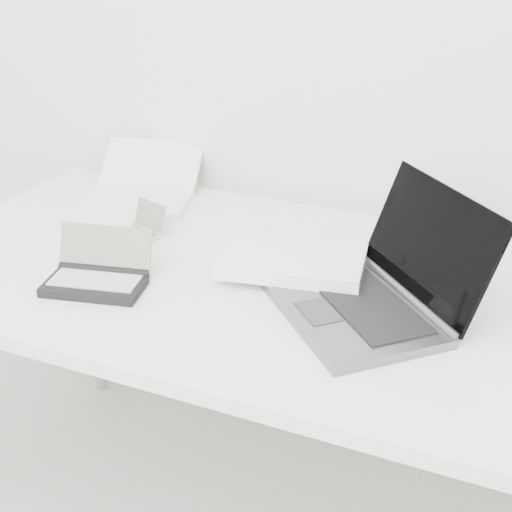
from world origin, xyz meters
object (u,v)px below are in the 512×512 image
at_px(palmtop_charcoal, 98,276).
at_px(desk, 277,297).
at_px(laptop_large, 338,277).
at_px(netbook_open_white, 141,190).

bearing_deg(palmtop_charcoal, desk, 16.66).
height_order(laptop_large, netbook_open_white, laptop_large).
distance_m(desk, netbook_open_white, 0.56).
relative_size(netbook_open_white, palmtop_charcoal, 1.76).
height_order(laptop_large, palmtop_charcoal, laptop_large).
xyz_separation_m(laptop_large, netbook_open_white, (-0.62, 0.28, -0.01)).
xyz_separation_m(netbook_open_white, palmtop_charcoal, (0.17, -0.44, -0.00)).
bearing_deg(laptop_large, desk, -141.12).
height_order(netbook_open_white, palmtop_charcoal, netbook_open_white).
relative_size(laptop_large, palmtop_charcoal, 2.63).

